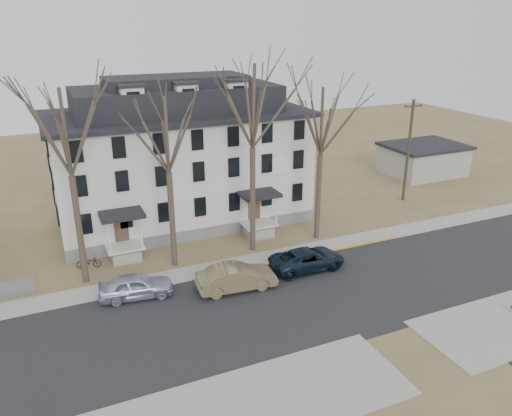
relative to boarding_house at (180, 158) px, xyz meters
name	(u,v)px	position (x,y,z in m)	size (l,w,h in m)	color
ground	(305,320)	(2.00, -17.95, -5.38)	(120.00, 120.00, 0.00)	olive
main_road	(289,303)	(2.00, -15.95, -5.38)	(120.00, 10.00, 0.04)	#27272A
far_sidewalk	(250,262)	(2.00, -9.95, -5.38)	(120.00, 2.00, 0.08)	#A09F97
yellow_curb	(317,254)	(7.00, -10.85, -5.38)	(14.00, 0.25, 0.06)	gold
boarding_house	(180,158)	(0.00, 0.00, 0.00)	(20.80, 12.36, 12.05)	slate
distant_building	(423,159)	(28.00, 2.05, -3.70)	(8.50, 6.50, 3.35)	#A09F97
tree_far_left	(65,126)	(-9.00, -8.15, 4.96)	(8.40, 8.40, 13.72)	#473B31
tree_mid_left	(166,130)	(-3.00, -8.15, 4.22)	(7.80, 7.80, 12.74)	#473B31
tree_center	(252,100)	(3.00, -8.15, 5.71)	(9.00, 9.00, 14.70)	#473B31
tree_mid_right	(322,116)	(8.50, -8.15, 4.22)	(7.80, 7.80, 12.74)	#473B31
utility_pole_far	(408,150)	(20.50, -3.95, -0.47)	(2.00, 0.28, 9.50)	#3D3023
car_silver	(136,286)	(-6.34, -11.50, -4.61)	(1.82, 4.52, 1.54)	silver
car_tan	(236,278)	(-0.30, -13.14, -4.54)	(1.77, 5.08, 1.67)	olive
car_navy	(307,260)	(5.20, -12.54, -4.65)	(2.42, 5.24, 1.46)	black
bicycle_left	(89,263)	(-8.59, -6.31, -4.94)	(0.58, 1.66, 0.87)	black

